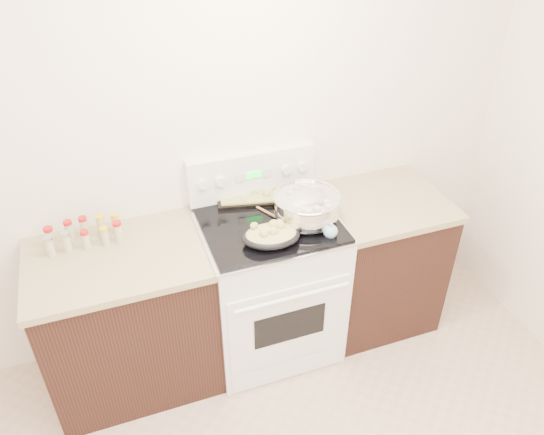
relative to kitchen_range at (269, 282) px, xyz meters
name	(u,v)px	position (x,y,z in m)	size (l,w,h in m)	color
room_shell	(328,309)	(-0.35, -1.42, 1.21)	(4.10, 3.60, 2.75)	white
counter_left	(130,319)	(-0.83, 0.01, -0.03)	(0.93, 0.67, 0.92)	black
counter_right	(375,259)	(0.73, 0.01, -0.03)	(0.73, 0.67, 0.92)	black
kitchen_range	(269,282)	(0.00, 0.00, 0.00)	(0.78, 0.73, 1.22)	white
mixing_bowl	(307,208)	(0.19, -0.07, 0.54)	(0.41, 0.41, 0.22)	silver
roasting_pan	(271,235)	(-0.05, -0.19, 0.50)	(0.33, 0.26, 0.11)	black
baking_sheet	(251,193)	(-0.01, 0.28, 0.47)	(0.44, 0.35, 0.06)	black
wooden_spoon	(271,222)	(0.00, -0.03, 0.46)	(0.14, 0.24, 0.04)	#B17851
blue_ladle	(330,229)	(0.26, -0.23, 0.49)	(0.10, 0.27, 0.10)	#85ADC6
spice_jars	(85,234)	(-0.96, 0.16, 0.49)	(0.39, 0.15, 0.13)	#BFB28C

